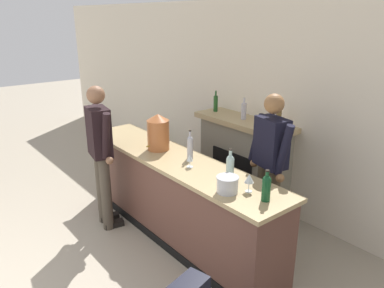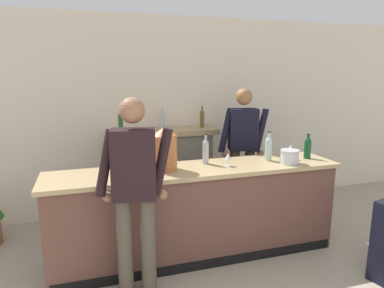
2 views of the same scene
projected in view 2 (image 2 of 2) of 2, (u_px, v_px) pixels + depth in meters
wall_back_panel at (161, 116)px, 4.90m from camera, size 12.00×0.07×2.75m
bar_counter at (197, 212)px, 3.69m from camera, size 3.11×0.65×1.00m
fireplace_stone at (164, 171)px, 4.80m from camera, size 1.47×0.52×1.53m
person_customer at (135, 193)px, 2.86m from camera, size 0.65×0.36×1.79m
person_bartender at (243, 150)px, 4.45m from camera, size 0.65×0.37×1.79m
copper_dispenser at (164, 149)px, 3.46m from camera, size 0.27×0.31×0.44m
ice_bucket_steel at (289, 157)px, 3.73m from camera, size 0.21×0.21×0.15m
wine_bottle_rose_blush at (269, 148)px, 3.84m from camera, size 0.08×0.08×0.34m
wine_bottle_port_short at (308, 147)px, 3.95m from camera, size 0.08×0.08×0.29m
wine_bottle_burgundy_dark at (206, 151)px, 3.71m from camera, size 0.07×0.07×0.33m
wine_glass_front_left at (291, 148)px, 3.90m from camera, size 0.09×0.09×0.18m
wine_glass_near_bucket at (228, 157)px, 3.63m from camera, size 0.07×0.07×0.15m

